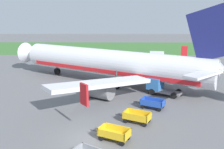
{
  "coord_description": "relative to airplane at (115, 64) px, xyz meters",
  "views": [
    {
      "loc": [
        2.25,
        -19.27,
        10.18
      ],
      "look_at": [
        1.8,
        11.43,
        2.8
      ],
      "focal_mm": 41.01,
      "sensor_mm": 36.0,
      "label": 1
    }
  ],
  "objects": [
    {
      "name": "baggage_cart_far_end",
      "position": [
        4.07,
        -9.95,
        -2.45
      ],
      "size": [
        3.49,
        2.39,
        1.07
      ],
      "color": "#234CB2",
      "rests_on": "ground"
    },
    {
      "name": "baggage_cart_third_in_row",
      "position": [
        -0.07,
        -17.24,
        -2.45
      ],
      "size": [
        3.51,
        2.36,
        1.07
      ],
      "color": "gold",
      "rests_on": "ground"
    },
    {
      "name": "ground_plane",
      "position": [
        -2.21,
        -17.15,
        -3.05
      ],
      "size": [
        220.0,
        220.0,
        0.0
      ],
      "primitive_type": "plane",
      "color": "slate"
    },
    {
      "name": "service_truck_beside_carts",
      "position": [
        5.58,
        -4.66,
        -1.95
      ],
      "size": [
        4.71,
        3.94,
        2.1
      ],
      "color": "slate",
      "rests_on": "ground"
    },
    {
      "name": "grass_strip",
      "position": [
        -2.21,
        40.47,
        -3.02
      ],
      "size": [
        220.0,
        28.0,
        0.06
      ],
      "primitive_type": "cube",
      "color": "#3D7033",
      "rests_on": "ground"
    },
    {
      "name": "baggage_cart_fourth_in_row",
      "position": [
        2.07,
        -13.73,
        -2.45
      ],
      "size": [
        3.51,
        2.36,
        1.07
      ],
      "color": "gold",
      "rests_on": "ground"
    },
    {
      "name": "airplane",
      "position": [
        0.0,
        0.0,
        0.0
      ],
      "size": [
        34.09,
        28.42,
        11.34
      ],
      "color": "silver",
      "rests_on": "ground"
    }
  ]
}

